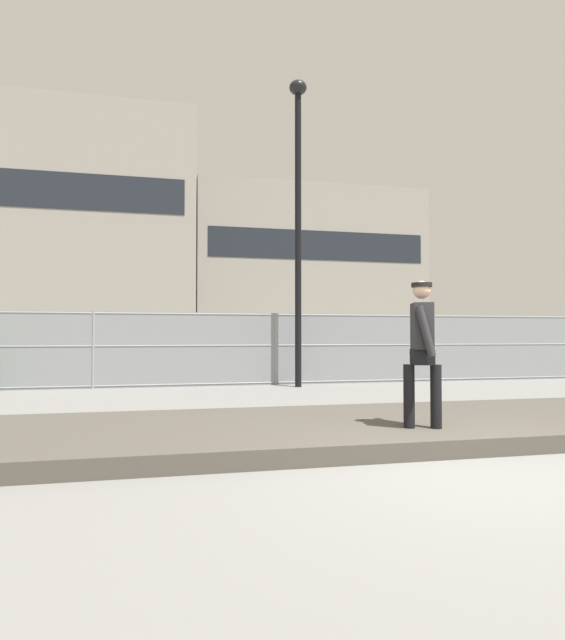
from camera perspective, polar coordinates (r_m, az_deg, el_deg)
The scene contains 10 objects.
ground_plane at distance 5.48m, azimuth 20.78°, elevation -15.05°, with size 120.00×120.00×0.00m, color slate.
gravel_berm at distance 7.19m, azimuth 11.63°, elevation -11.05°, with size 10.16×2.97×0.20m, color #4C473F.
skateboard at distance 6.56m, azimuth 14.77°, elevation -12.33°, with size 0.82×0.45×0.07m.
skater at distance 6.45m, azimuth 14.70°, elevation -2.92°, with size 0.71×0.62×1.85m.
chain_fence at distance 13.79m, azimuth -0.67°, elevation -3.08°, with size 26.98×0.06×1.85m.
street_lamp at distance 13.66m, azimuth 1.68°, elevation 12.89°, with size 0.44×0.44×7.68m.
parked_car_near at distance 16.07m, azimuth -11.89°, elevation -3.17°, with size 4.54×2.24×1.66m.
parked_car_mid at distance 17.57m, azimuth 9.18°, elevation -3.05°, with size 4.52×2.20×1.66m.
library_building at distance 44.59m, azimuth -23.14°, elevation 8.26°, with size 20.57×10.98×17.67m.
office_block at distance 53.10m, azimuth 1.48°, elevation 4.78°, with size 20.52×15.61×14.39m.
Camera 1 is at (-2.95, -4.43, 1.28)m, focal length 29.94 mm.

